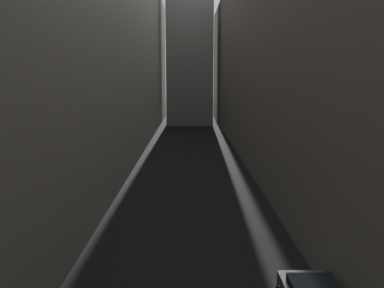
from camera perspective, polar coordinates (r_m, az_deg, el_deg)
name	(u,v)px	position (r m, az deg, el deg)	size (l,w,h in m)	color
ground_plane	(190,169)	(39.74, -0.25, -3.46)	(264.00, 264.00, 0.00)	black
building_block_left	(66,43)	(42.61, -17.11, 13.28)	(13.03, 108.00, 24.07)	gray
building_block_right	(300,52)	(42.25, 14.73, 12.29)	(10.37, 108.00, 22.42)	#756B5B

